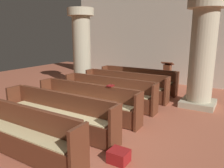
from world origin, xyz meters
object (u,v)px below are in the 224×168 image
object	(u,v)px
pew_row_4	(58,112)
pillar_aisle_side	(203,52)
pew_row_1	(125,84)
pew_row_2	(109,91)
pew_row_3	(87,100)
kneeler_box_red	(119,156)
hymn_book	(110,86)
pew_row_5	(16,129)
lectern	(167,76)
pew_row_0	(138,79)
pillar_far_side	(82,47)

from	to	relation	value
pew_row_4	pillar_aisle_side	xyz separation A→B (m)	(2.41, 3.61, 1.21)
pew_row_1	pew_row_2	bearing A→B (deg)	-90.00
pew_row_3	kneeler_box_red	distance (m)	2.35
hymn_book	kneeler_box_red	distance (m)	2.18
pew_row_4	pew_row_5	world-z (taller)	same
pew_row_5	pillar_aisle_side	size ratio (longest dim) A/B	0.96
pew_row_4	pew_row_2	bearing A→B (deg)	90.00
pew_row_4	hymn_book	xyz separation A→B (m)	(0.62, 1.28, 0.43)
pew_row_1	lectern	distance (m)	2.45
pew_row_2	pillar_aisle_side	world-z (taller)	pillar_aisle_side
pew_row_3	hymn_book	world-z (taller)	hymn_book
pew_row_3	pillar_aisle_side	bearing A→B (deg)	46.30
pew_row_4	pew_row_5	distance (m)	1.08
hymn_book	kneeler_box_red	world-z (taller)	hymn_book
pew_row_3	pew_row_4	xyz separation A→B (m)	(0.00, -1.08, 0.00)
pew_row_0	pillar_aisle_side	world-z (taller)	pillar_aisle_side
pew_row_3	pillar_far_side	world-z (taller)	pillar_far_side
pew_row_0	pillar_far_side	distance (m)	2.70
pew_row_1	lectern	bearing A→B (deg)	71.32
pew_row_1	pew_row_4	distance (m)	3.25
pew_row_2	pew_row_3	distance (m)	1.08
pew_row_2	pew_row_1	bearing A→B (deg)	90.00
pew_row_5	pew_row_2	bearing A→B (deg)	90.00
pew_row_4	pew_row_0	bearing A→B (deg)	90.00
pew_row_1	pew_row_5	bearing A→B (deg)	-90.00
pew_row_0	lectern	distance (m)	1.47
hymn_book	kneeler_box_red	xyz separation A→B (m)	(1.18, -1.65, -0.79)
pew_row_0	kneeler_box_red	size ratio (longest dim) A/B	8.98
pew_row_2	kneeler_box_red	world-z (taller)	pew_row_2
pillar_far_side	lectern	size ratio (longest dim) A/B	2.98
pew_row_0	pew_row_3	world-z (taller)	same
pew_row_1	pillar_far_side	distance (m)	2.72
pew_row_4	pillar_aisle_side	size ratio (longest dim) A/B	0.96
pew_row_0	pew_row_1	xyz separation A→B (m)	(0.00, -1.08, 0.00)
lectern	hymn_book	size ratio (longest dim) A/B	5.87
pew_row_4	hymn_book	distance (m)	1.48
kneeler_box_red	pew_row_2	bearing A→B (deg)	125.30
pew_row_5	pillar_far_side	distance (m)	5.59
pew_row_2	lectern	distance (m)	3.50
pillar_aisle_side	lectern	world-z (taller)	pillar_aisle_side
pillar_aisle_side	hymn_book	world-z (taller)	pillar_aisle_side
lectern	pew_row_0	bearing A→B (deg)	-122.38
kneeler_box_red	pew_row_0	bearing A→B (deg)	110.92
pew_row_4	hymn_book	size ratio (longest dim) A/B	16.83
pew_row_1	kneeler_box_red	size ratio (longest dim) A/B	8.98
hymn_book	pew_row_3	bearing A→B (deg)	-162.64
pew_row_0	pillar_aisle_side	size ratio (longest dim) A/B	0.96
pillar_far_side	pew_row_5	bearing A→B (deg)	-64.35
pew_row_5	pillar_aisle_side	bearing A→B (deg)	62.79
pew_row_5	pew_row_1	bearing A→B (deg)	90.00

